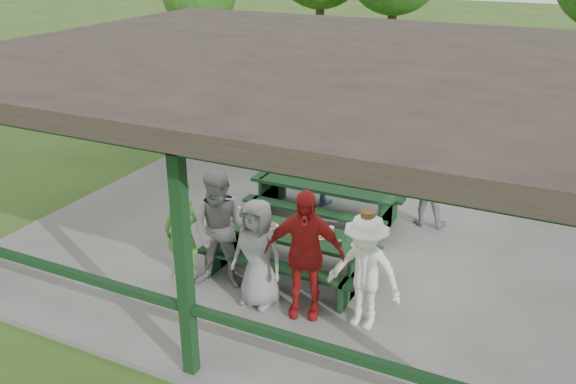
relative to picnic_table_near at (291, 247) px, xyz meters
The scene contains 16 objects.
ground 1.33m from the picnic_table_near, 94.04° to the left, with size 90.00×90.00×0.00m, color #2D4C17.
concrete_slab 1.31m from the picnic_table_near, 94.04° to the left, with size 10.00×8.00×0.10m, color #60605C.
pavilion_structure 2.86m from the picnic_table_near, 94.04° to the left, with size 10.60×8.60×3.24m.
picnic_table_near is the anchor object (origin of this frame).
picnic_table_far 2.02m from the picnic_table_near, 97.79° to the left, with size 2.67×1.39×0.75m.
table_setting 0.32m from the picnic_table_near, 151.03° to the left, with size 2.40×0.45×0.10m.
contestant_green 1.67m from the picnic_table_near, 148.84° to the right, with size 0.60×0.39×1.65m, color #4C9937.
contestant_grey_left 1.16m from the picnic_table_near, 135.42° to the right, with size 0.90×0.70×1.85m, color gray.
contestant_grey_mid 1.00m from the picnic_table_near, 93.62° to the right, with size 0.79×0.51×1.61m, color gray.
contestant_red 1.16m from the picnic_table_near, 54.68° to the right, with size 1.09×0.45×1.86m, color maroon.
contestant_white_fedora 1.69m from the picnic_table_near, 28.29° to the right, with size 1.12×0.73×1.69m.
spectator_lblue 2.87m from the picnic_table_near, 105.09° to the left, with size 1.41×0.45×1.52m, color #85A9CF.
spectator_blue 3.89m from the picnic_table_near, 114.03° to the left, with size 0.59×0.38×1.60m, color #4067A6.
spectator_grey 3.08m from the picnic_table_near, 61.94° to the left, with size 0.75×0.59×1.55m, color #969799.
pickup_truck 10.58m from the picnic_table_near, 82.97° to the left, with size 2.72×5.89×1.64m, color silver.
farm_trailer 9.72m from the picnic_table_near, 113.03° to the left, with size 3.90×1.99×1.35m.
Camera 1 is at (3.67, -8.67, 5.00)m, focal length 38.00 mm.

